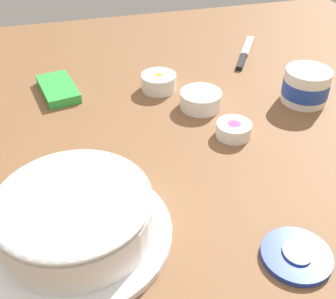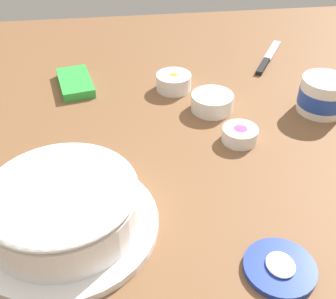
{
  "view_description": "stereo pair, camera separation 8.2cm",
  "coord_description": "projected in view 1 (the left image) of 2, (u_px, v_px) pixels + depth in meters",
  "views": [
    {
      "loc": [
        0.71,
        -0.27,
        0.53
      ],
      "look_at": [
        0.08,
        -0.1,
        0.04
      ],
      "focal_mm": 44.79,
      "sensor_mm": 36.0,
      "label": 1
    },
    {
      "loc": [
        0.72,
        -0.19,
        0.53
      ],
      "look_at": [
        0.08,
        -0.1,
        0.04
      ],
      "focal_mm": 44.79,
      "sensor_mm": 36.0,
      "label": 2
    }
  ],
  "objects": [
    {
      "name": "frosted_cake",
      "position": [
        75.0,
        216.0,
        0.66
      ],
      "size": [
        0.31,
        0.31,
        0.1
      ],
      "color": "white",
      "rests_on": "ground_plane"
    },
    {
      "name": "sprinkle_bowl_rainbow",
      "position": [
        234.0,
        129.0,
        0.9
      ],
      "size": [
        0.08,
        0.08,
        0.03
      ],
      "color": "white",
      "rests_on": "ground_plane"
    },
    {
      "name": "ground_plane",
      "position": [
        204.0,
        134.0,
        0.92
      ],
      "size": [
        1.54,
        1.54,
        0.0
      ],
      "primitive_type": "plane",
      "color": "brown"
    },
    {
      "name": "frosting_tub_lid",
      "position": [
        296.0,
        255.0,
        0.65
      ],
      "size": [
        0.11,
        0.11,
        0.02
      ],
      "color": "#233DAD",
      "rests_on": "ground_plane"
    },
    {
      "name": "frosting_tub",
      "position": [
        306.0,
        85.0,
        1.01
      ],
      "size": [
        0.11,
        0.11,
        0.08
      ],
      "color": "white",
      "rests_on": "ground_plane"
    },
    {
      "name": "sprinkle_bowl_blue",
      "position": [
        201.0,
        99.0,
        1.0
      ],
      "size": [
        0.1,
        0.1,
        0.04
      ],
      "color": "white",
      "rests_on": "ground_plane"
    },
    {
      "name": "candy_box_lower",
      "position": [
        58.0,
        89.0,
        1.06
      ],
      "size": [
        0.16,
        0.11,
        0.02
      ],
      "primitive_type": "cube",
      "rotation": [
        0.0,
        0.0,
        0.19
      ],
      "color": "green",
      "rests_on": "ground_plane"
    },
    {
      "name": "spreading_knife",
      "position": [
        244.0,
        55.0,
        1.23
      ],
      "size": [
        0.21,
        0.14,
        0.01
      ],
      "color": "silver",
      "rests_on": "ground_plane"
    },
    {
      "name": "sprinkle_bowl_orange",
      "position": [
        159.0,
        81.0,
        1.06
      ],
      "size": [
        0.09,
        0.09,
        0.04
      ],
      "color": "white",
      "rests_on": "ground_plane"
    }
  ]
}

